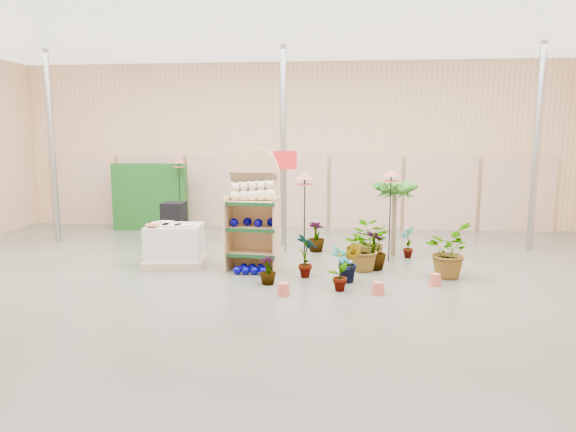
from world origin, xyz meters
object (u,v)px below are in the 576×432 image
Objects in this scene: display_shelf at (254,213)px; potted_plant_2 at (365,247)px; bird_table_front at (305,179)px; pallet_stack at (175,245)px.

potted_plant_2 is (2.10, 0.01, -0.62)m from display_shelf.
potted_plant_2 is (1.12, 0.30, -1.31)m from bird_table_front.
display_shelf is at bearing -179.86° from potted_plant_2.
bird_table_front is (0.98, -0.29, 0.69)m from display_shelf.
pallet_stack is at bearing -174.96° from display_shelf.
display_shelf is 2.63× the size of potted_plant_2.
pallet_stack is 3.67m from potted_plant_2.
bird_table_front is (2.56, -0.31, 1.34)m from pallet_stack.
display_shelf is 1.24m from bird_table_front.
potted_plant_2 is at bearing 5.95° from display_shelf.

